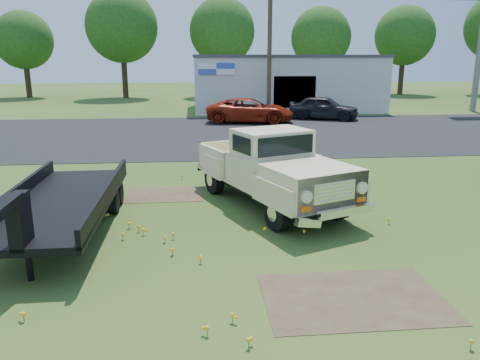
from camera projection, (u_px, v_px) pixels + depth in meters
name	position (u px, v px, depth m)	size (l,w,h in m)	color
ground	(245.00, 236.00, 10.55)	(140.00, 140.00, 0.00)	#2C4E19
asphalt_lot	(215.00, 133.00, 25.00)	(90.00, 14.00, 0.02)	black
dirt_patch_a	(353.00, 298.00, 7.80)	(3.00, 2.00, 0.01)	#483526
dirt_patch_b	(165.00, 195.00, 13.73)	(2.20, 1.60, 0.01)	#483526
commercial_building	(284.00, 82.00, 36.58)	(14.20, 8.20, 4.15)	beige
utility_pole_mid	(270.00, 47.00, 30.96)	(1.60, 0.30, 9.00)	#402C1D
treeline_b	(23.00, 40.00, 46.93)	(5.76, 5.76, 8.57)	#332617
treeline_c	(122.00, 27.00, 46.10)	(7.04, 7.04, 10.47)	#332617
treeline_d	(222.00, 31.00, 48.08)	(6.72, 6.72, 10.00)	#332617
treeline_e	(321.00, 37.00, 47.74)	(6.08, 6.08, 9.04)	#332617
treeline_f	(405.00, 36.00, 51.00)	(6.40, 6.40, 9.52)	#332617
vintage_pickup_truck	(271.00, 168.00, 12.54)	(2.23, 5.74, 2.08)	beige
flatbed_trailer	(62.00, 197.00, 10.51)	(2.10, 6.31, 1.72)	black
red_pickup	(250.00, 111.00, 29.02)	(2.48, 5.37, 1.49)	maroon
dark_sedan	(324.00, 108.00, 30.54)	(1.80, 4.48, 1.52)	black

